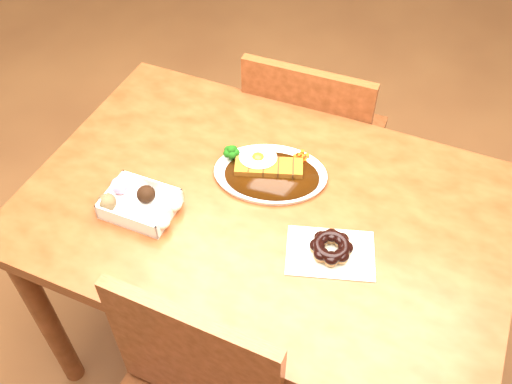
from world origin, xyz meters
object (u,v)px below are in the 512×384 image
at_px(chair_far, 312,145).
at_px(donut_box, 140,203).
at_px(katsu_curry_plate, 269,171).
at_px(table, 265,230).
at_px(pon_de_ring, 331,248).

distance_m(chair_far, donut_box, 0.77).
bearing_deg(donut_box, katsu_curry_plate, 44.35).
height_order(table, chair_far, chair_far).
bearing_deg(katsu_curry_plate, table, -70.94).
bearing_deg(pon_de_ring, katsu_curry_plate, 142.40).
bearing_deg(donut_box, chair_far, 71.22).
bearing_deg(table, donut_box, -153.73).
xyz_separation_m(chair_far, katsu_curry_plate, (0.01, -0.43, 0.29)).
bearing_deg(table, katsu_curry_plate, 109.06).
distance_m(katsu_curry_plate, pon_de_ring, 0.29).
xyz_separation_m(table, donut_box, (-0.28, -0.14, 0.12)).
bearing_deg(pon_de_ring, table, 158.63).
xyz_separation_m(donut_box, pon_de_ring, (0.47, 0.06, -0.00)).
bearing_deg(chair_far, katsu_curry_plate, 89.71).
height_order(chair_far, katsu_curry_plate, chair_far).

